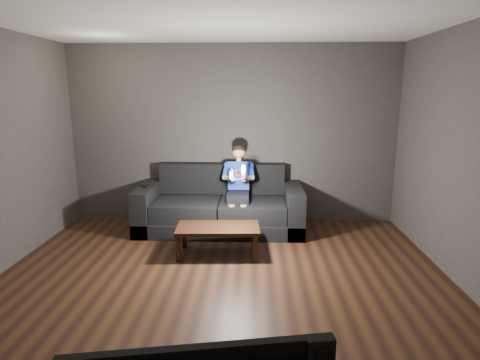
{
  "coord_description": "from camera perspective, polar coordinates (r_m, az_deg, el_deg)",
  "views": [
    {
      "loc": [
        0.35,
        -3.64,
        2.01
      ],
      "look_at": [
        0.15,
        1.55,
        0.85
      ],
      "focal_mm": 30.0,
      "sensor_mm": 36.0,
      "label": 1
    }
  ],
  "objects": [
    {
      "name": "front_wall",
      "position": [
        1.37,
        -13.55,
        -16.82
      ],
      "size": [
        5.0,
        0.04,
        2.7
      ],
      "primitive_type": "cube",
      "color": "#373330",
      "rests_on": "ground"
    },
    {
      "name": "sofa",
      "position": [
        5.94,
        -2.81,
        -4.14
      ],
      "size": [
        2.39,
        1.03,
        0.92
      ],
      "color": "black",
      "rests_on": "floor"
    },
    {
      "name": "coffee_table",
      "position": [
        5.01,
        -3.15,
        -7.15
      ],
      "size": [
        1.04,
        0.56,
        0.37
      ],
      "color": "black",
      "rests_on": "floor"
    },
    {
      "name": "ceiling",
      "position": [
        3.72,
        -3.52,
        23.23
      ],
      "size": [
        5.0,
        5.0,
        0.02
      ],
      "primitive_type": "cube",
      "color": "beige",
      "rests_on": "back_wall"
    },
    {
      "name": "floor",
      "position": [
        4.18,
        -3.0,
        -16.23
      ],
      "size": [
        5.0,
        5.0,
        0.0
      ],
      "primitive_type": "plane",
      "color": "black",
      "rests_on": "ground"
    },
    {
      "name": "wii_remote_black",
      "position": [
        5.96,
        -13.27,
        -0.81
      ],
      "size": [
        0.04,
        0.15,
        0.03
      ],
      "color": "black",
      "rests_on": "sofa"
    },
    {
      "name": "wii_remote_red",
      "position": [
        5.27,
        0.52,
        1.17
      ],
      "size": [
        0.05,
        0.07,
        0.19
      ],
      "color": "#DF0032",
      "rests_on": "child"
    },
    {
      "name": "nunchuk_white",
      "position": [
        5.29,
        -1.25,
        0.83
      ],
      "size": [
        0.08,
        0.1,
        0.16
      ],
      "color": "white",
      "rests_on": "child"
    },
    {
      "name": "child",
      "position": [
        5.74,
        -0.22,
        0.0
      ],
      "size": [
        0.46,
        0.56,
        1.13
      ],
      "color": "black",
      "rests_on": "sofa"
    },
    {
      "name": "back_wall",
      "position": [
        6.19,
        -1.06,
        6.47
      ],
      "size": [
        5.0,
        0.04,
        2.7
      ],
      "primitive_type": "cube",
      "color": "#373330",
      "rests_on": "ground"
    }
  ]
}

